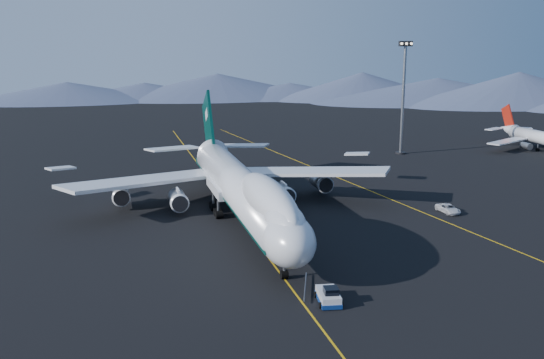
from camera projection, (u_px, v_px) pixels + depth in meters
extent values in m
plane|color=black|center=(240.00, 220.00, 101.02)|extent=(500.00, 500.00, 0.00)
cube|color=#D19A0C|center=(240.00, 220.00, 101.02)|extent=(0.25, 220.00, 0.01)
cube|color=#D19A0C|center=(380.00, 195.00, 117.96)|extent=(28.08, 198.09, 0.01)
cone|color=#48526E|center=(68.00, 90.00, 307.73)|extent=(100.00, 100.00, 12.00)
cone|color=#48526E|center=(218.00, 87.00, 327.78)|extent=(100.00, 100.00, 12.00)
cone|color=#48526E|center=(362.00, 87.00, 322.98)|extent=(100.00, 100.00, 12.00)
cone|color=#48526E|center=(518.00, 92.00, 293.85)|extent=(100.00, 100.00, 12.00)
cylinder|color=silver|center=(240.00, 188.00, 99.79)|extent=(6.50, 56.00, 6.50)
ellipsoid|color=silver|center=(288.00, 240.00, 73.39)|extent=(6.50, 10.40, 6.50)
ellipsoid|color=silver|center=(268.00, 201.00, 81.80)|extent=(5.13, 25.16, 5.85)
cube|color=black|center=(293.00, 235.00, 71.24)|extent=(3.60, 1.61, 1.29)
cone|color=silver|center=(208.00, 150.00, 130.74)|extent=(6.50, 12.00, 6.50)
cube|color=#03322B|center=(239.00, 192.00, 100.93)|extent=(6.24, 60.00, 1.10)
cube|color=silver|center=(234.00, 187.00, 105.22)|extent=(7.50, 13.00, 1.60)
cube|color=silver|center=(146.00, 180.00, 107.10)|extent=(30.62, 23.28, 2.83)
cube|color=silver|center=(303.00, 172.00, 114.35)|extent=(30.62, 23.28, 2.83)
cylinder|color=slate|center=(178.00, 199.00, 105.19)|extent=(2.90, 5.50, 2.90)
cylinder|color=slate|center=(121.00, 194.00, 108.94)|extent=(2.90, 5.50, 2.90)
cylinder|color=slate|center=(283.00, 193.00, 109.94)|extent=(2.90, 5.50, 2.90)
cylinder|color=slate|center=(320.00, 182.00, 118.45)|extent=(2.90, 5.50, 2.90)
cube|color=#03322B|center=(209.00, 128.00, 128.70)|extent=(0.55, 14.11, 15.94)
cube|color=silver|center=(173.00, 148.00, 130.19)|extent=(12.39, 9.47, 0.98)
cube|color=silver|center=(241.00, 146.00, 133.94)|extent=(12.39, 9.47, 0.98)
cylinder|color=black|center=(284.00, 274.00, 75.91)|extent=(0.90, 1.10, 1.10)
cube|color=silver|center=(328.00, 296.00, 68.95)|extent=(2.82, 4.68, 1.10)
cube|color=navy|center=(328.00, 299.00, 69.04)|extent=(2.94, 4.89, 0.50)
cube|color=black|center=(328.00, 289.00, 68.77)|extent=(1.82, 1.82, 0.90)
cone|color=silver|center=(508.00, 129.00, 181.02)|extent=(3.63, 6.69, 3.63)
cube|color=silver|center=(507.00, 141.00, 166.26)|extent=(16.05, 10.83, 0.33)
cylinder|color=slate|center=(526.00, 146.00, 165.33)|extent=(1.82, 3.34, 1.82)
cube|color=maroon|center=(508.00, 117.00, 180.67)|extent=(0.33, 6.52, 7.70)
imported|color=silver|center=(448.00, 209.00, 105.55)|extent=(2.61, 5.34, 1.46)
cylinder|color=black|center=(400.00, 153.00, 162.31)|extent=(2.73, 2.73, 0.46)
cylinder|color=slate|center=(403.00, 100.00, 159.23)|extent=(0.80, 0.80, 28.48)
cube|color=black|center=(406.00, 44.00, 156.03)|extent=(3.65, 0.91, 1.37)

